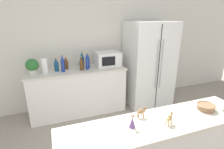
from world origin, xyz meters
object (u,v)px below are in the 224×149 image
at_px(microwave, 108,59).
at_px(camel_figurine_second, 141,111).
at_px(back_bottle_5, 63,63).
at_px(back_bottle_2, 87,60).
at_px(potted_plant, 32,66).
at_px(back_bottle_3, 82,60).
at_px(paper_towel_roll, 45,66).
at_px(back_bottle_4, 82,64).
at_px(back_bottle_1, 56,65).
at_px(camel_figurine, 169,118).
at_px(back_bottle_0, 66,63).
at_px(wise_man_figurine_crimson, 132,122).
at_px(refrigerator, 148,64).
at_px(fruit_bowl, 206,107).
at_px(back_bottle_6, 87,62).

xyz_separation_m(microwave, camel_figurine_second, (-0.32, -1.96, -0.02)).
bearing_deg(back_bottle_5, back_bottle_2, 11.08).
xyz_separation_m(potted_plant, back_bottle_3, (0.89, 0.08, 0.01)).
distance_m(paper_towel_roll, back_bottle_4, 0.64).
height_order(back_bottle_1, camel_figurine, back_bottle_1).
bearing_deg(back_bottle_5, paper_towel_roll, 178.72).
xyz_separation_m(back_bottle_0, back_bottle_4, (0.26, -0.17, 0.01)).
distance_m(back_bottle_1, camel_figurine_second, 2.06).
bearing_deg(camel_figurine_second, back_bottle_2, 92.75).
relative_size(back_bottle_0, back_bottle_2, 0.78).
xyz_separation_m(back_bottle_5, wise_man_figurine_crimson, (0.42, -1.98, -0.05)).
xyz_separation_m(refrigerator, back_bottle_1, (-1.88, 0.09, 0.14)).
bearing_deg(paper_towel_roll, back_bottle_5, -1.28).
height_order(back_bottle_4, fruit_bowl, back_bottle_4).
bearing_deg(back_bottle_3, refrigerator, -6.67).
distance_m(back_bottle_2, back_bottle_6, 0.11).
height_order(back_bottle_1, back_bottle_2, back_bottle_2).
bearing_deg(back_bottle_4, fruit_bowl, -64.50).
distance_m(microwave, back_bottle_3, 0.51).
relative_size(paper_towel_roll, back_bottle_3, 0.84).
bearing_deg(back_bottle_2, camel_figurine_second, -87.25).
bearing_deg(camel_figurine, paper_towel_roll, 117.11).
distance_m(microwave, back_bottle_6, 0.46).
bearing_deg(back_bottle_3, wise_man_figurine_crimson, -88.94).
bearing_deg(potted_plant, back_bottle_3, 5.38).
xyz_separation_m(paper_towel_roll, microwave, (1.19, 0.09, 0.01)).
distance_m(potted_plant, back_bottle_6, 0.95).
bearing_deg(back_bottle_2, back_bottle_0, 171.03).
height_order(paper_towel_roll, microwave, microwave).
height_order(potted_plant, back_bottle_1, potted_plant).
distance_m(back_bottle_2, fruit_bowl, 2.21).
distance_m(back_bottle_3, back_bottle_4, 0.17).
relative_size(back_bottle_1, back_bottle_2, 0.81).
height_order(paper_towel_roll, camel_figurine_second, paper_towel_roll).
height_order(back_bottle_6, camel_figurine_second, back_bottle_6).
height_order(back_bottle_1, fruit_bowl, back_bottle_1).
xyz_separation_m(back_bottle_4, camel_figurine, (0.41, -2.04, -0.00)).
bearing_deg(refrigerator, potted_plant, 178.01).
relative_size(refrigerator, fruit_bowl, 9.69).
height_order(back_bottle_5, back_bottle_6, back_bottle_5).
height_order(back_bottle_2, camel_figurine_second, back_bottle_2).
distance_m(back_bottle_2, back_bottle_3, 0.11).
distance_m(paper_towel_roll, fruit_bowl, 2.52).
bearing_deg(back_bottle_4, camel_figurine, -78.61).
xyz_separation_m(back_bottle_2, fruit_bowl, (0.80, -2.06, -0.06)).
bearing_deg(back_bottle_6, paper_towel_roll, 178.32).
distance_m(back_bottle_3, camel_figurine, 2.23).
bearing_deg(fruit_bowl, wise_man_figurine_crimson, -179.10).
height_order(microwave, back_bottle_6, back_bottle_6).
height_order(refrigerator, camel_figurine, refrigerator).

